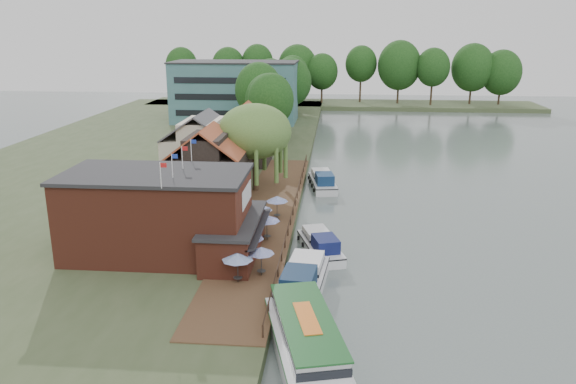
{
  "coord_description": "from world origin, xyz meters",
  "views": [
    {
      "loc": [
        -0.98,
        -44.96,
        19.82
      ],
      "look_at": [
        -6.0,
        12.0,
        3.0
      ],
      "focal_mm": 35.0,
      "sensor_mm": 36.0,
      "label": 1
    }
  ],
  "objects_px": {
    "hotel_block": "(235,91)",
    "cottage_a": "(208,165)",
    "umbrella_2": "(251,246)",
    "swan": "(282,317)",
    "willow": "(255,148)",
    "cruiser_2": "(323,179)",
    "umbrella_4": "(260,216)",
    "cottage_b": "(203,146)",
    "tour_boat": "(309,344)",
    "umbrella_3": "(267,228)",
    "umbrella_5": "(277,207)",
    "umbrella_0": "(238,268)",
    "pub": "(180,214)",
    "umbrella_1": "(261,261)",
    "cottage_c": "(245,134)",
    "cruiser_1": "(320,242)",
    "cruiser_0": "(303,276)"
  },
  "relations": [
    {
      "from": "cottage_c",
      "to": "cruiser_0",
      "type": "relative_size",
      "value": 0.8
    },
    {
      "from": "umbrella_0",
      "to": "cruiser_2",
      "type": "bearing_deg",
      "value": 79.69
    },
    {
      "from": "umbrella_0",
      "to": "umbrella_1",
      "type": "height_order",
      "value": "same"
    },
    {
      "from": "umbrella_1",
      "to": "cottage_a",
      "type": "bearing_deg",
      "value": 114.0
    },
    {
      "from": "cottage_a",
      "to": "cottage_c",
      "type": "relative_size",
      "value": 1.01
    },
    {
      "from": "tour_boat",
      "to": "cruiser_1",
      "type": "bearing_deg",
      "value": 75.34
    },
    {
      "from": "umbrella_2",
      "to": "umbrella_4",
      "type": "bearing_deg",
      "value": 92.06
    },
    {
      "from": "willow",
      "to": "swan",
      "type": "relative_size",
      "value": 23.69
    },
    {
      "from": "umbrella_2",
      "to": "swan",
      "type": "height_order",
      "value": "umbrella_2"
    },
    {
      "from": "cruiser_0",
      "to": "cruiser_2",
      "type": "bearing_deg",
      "value": 94.5
    },
    {
      "from": "umbrella_4",
      "to": "willow",
      "type": "bearing_deg",
      "value": 100.06
    },
    {
      "from": "umbrella_0",
      "to": "tour_boat",
      "type": "xyz_separation_m",
      "value": [
        5.89,
        -8.97,
        -0.8
      ]
    },
    {
      "from": "hotel_block",
      "to": "willow",
      "type": "height_order",
      "value": "hotel_block"
    },
    {
      "from": "hotel_block",
      "to": "cruiser_0",
      "type": "height_order",
      "value": "hotel_block"
    },
    {
      "from": "hotel_block",
      "to": "cottage_a",
      "type": "height_order",
      "value": "hotel_block"
    },
    {
      "from": "willow",
      "to": "umbrella_3",
      "type": "height_order",
      "value": "willow"
    },
    {
      "from": "pub",
      "to": "umbrella_0",
      "type": "distance_m",
      "value": 8.14
    },
    {
      "from": "umbrella_4",
      "to": "tour_boat",
      "type": "xyz_separation_m",
      "value": [
        5.83,
        -21.09,
        -0.8
      ]
    },
    {
      "from": "umbrella_5",
      "to": "cottage_c",
      "type": "bearing_deg",
      "value": 106.51
    },
    {
      "from": "pub",
      "to": "cruiser_2",
      "type": "xyz_separation_m",
      "value": [
        11.36,
        25.5,
        -3.49
      ]
    },
    {
      "from": "cottage_c",
      "to": "cruiser_1",
      "type": "height_order",
      "value": "cottage_c"
    },
    {
      "from": "willow",
      "to": "umbrella_1",
      "type": "relative_size",
      "value": 4.39
    },
    {
      "from": "cruiser_1",
      "to": "cottage_b",
      "type": "bearing_deg",
      "value": 109.16
    },
    {
      "from": "pub",
      "to": "umbrella_5",
      "type": "xyz_separation_m",
      "value": [
        7.16,
        9.84,
        -2.36
      ]
    },
    {
      "from": "umbrella_3",
      "to": "cruiser_2",
      "type": "distance_m",
      "value": 22.18
    },
    {
      "from": "umbrella_0",
      "to": "umbrella_4",
      "type": "distance_m",
      "value": 12.12
    },
    {
      "from": "cottage_c",
      "to": "pub",
      "type": "bearing_deg",
      "value": -90.0
    },
    {
      "from": "umbrella_5",
      "to": "swan",
      "type": "xyz_separation_m",
      "value": [
        2.34,
        -18.62,
        -2.07
      ]
    },
    {
      "from": "umbrella_4",
      "to": "cruiser_2",
      "type": "distance_m",
      "value": 19.44
    },
    {
      "from": "cottage_a",
      "to": "cottage_c",
      "type": "height_order",
      "value": "same"
    },
    {
      "from": "umbrella_3",
      "to": "umbrella_5",
      "type": "distance_m",
      "value": 6.05
    },
    {
      "from": "umbrella_3",
      "to": "swan",
      "type": "xyz_separation_m",
      "value": [
        2.62,
        -12.58,
        -2.07
      ]
    },
    {
      "from": "cottage_a",
      "to": "tour_boat",
      "type": "bearing_deg",
      "value": -66.56
    },
    {
      "from": "pub",
      "to": "tour_boat",
      "type": "relative_size",
      "value": 1.47
    },
    {
      "from": "cottage_a",
      "to": "umbrella_2",
      "type": "relative_size",
      "value": 3.62
    },
    {
      "from": "cottage_b",
      "to": "tour_boat",
      "type": "xyz_separation_m",
      "value": [
        15.66,
        -39.2,
        -3.76
      ]
    },
    {
      "from": "swan",
      "to": "umbrella_1",
      "type": "bearing_deg",
      "value": 113.15
    },
    {
      "from": "cottage_a",
      "to": "umbrella_0",
      "type": "xyz_separation_m",
      "value": [
        6.77,
        -20.23,
        -2.96
      ]
    },
    {
      "from": "umbrella_3",
      "to": "umbrella_1",
      "type": "bearing_deg",
      "value": -86.21
    },
    {
      "from": "cottage_c",
      "to": "cruiser_0",
      "type": "height_order",
      "value": "cottage_c"
    },
    {
      "from": "cottage_a",
      "to": "cottage_c",
      "type": "xyz_separation_m",
      "value": [
        1.0,
        19.0,
        0.0
      ]
    },
    {
      "from": "umbrella_3",
      "to": "umbrella_5",
      "type": "height_order",
      "value": "same"
    },
    {
      "from": "pub",
      "to": "umbrella_4",
      "type": "distance_m",
      "value": 9.33
    },
    {
      "from": "cottage_c",
      "to": "cruiser_2",
      "type": "distance_m",
      "value": 14.77
    },
    {
      "from": "cottage_a",
      "to": "swan",
      "type": "relative_size",
      "value": 19.55
    },
    {
      "from": "willow",
      "to": "cruiser_2",
      "type": "height_order",
      "value": "willow"
    },
    {
      "from": "pub",
      "to": "umbrella_1",
      "type": "distance_m",
      "value": 8.65
    },
    {
      "from": "pub",
      "to": "umbrella_2",
      "type": "bearing_deg",
      "value": -7.24
    },
    {
      "from": "willow",
      "to": "umbrella_2",
      "type": "height_order",
      "value": "willow"
    },
    {
      "from": "cottage_a",
      "to": "cottage_c",
      "type": "bearing_deg",
      "value": 86.99
    }
  ]
}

